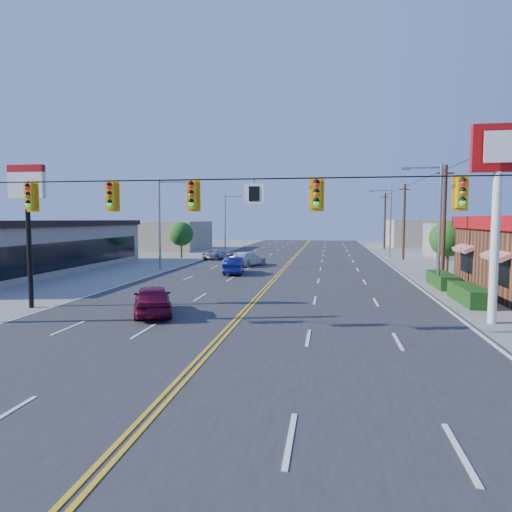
# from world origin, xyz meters

# --- Properties ---
(ground) EXTENTS (160.00, 160.00, 0.00)m
(ground) POSITION_xyz_m (0.00, 0.00, 0.00)
(ground) COLOR gray
(ground) RESTS_ON ground
(road) EXTENTS (20.00, 120.00, 0.06)m
(road) POSITION_xyz_m (0.00, 20.00, 0.03)
(road) COLOR #2D2D30
(road) RESTS_ON ground
(signal_span) EXTENTS (24.32, 0.34, 9.00)m
(signal_span) POSITION_xyz_m (-0.12, 0.00, 4.89)
(signal_span) COLOR #47301E
(signal_span) RESTS_ON ground
(kfc_pylon) EXTENTS (2.20, 0.36, 8.50)m
(kfc_pylon) POSITION_xyz_m (11.00, 4.00, 6.04)
(kfc_pylon) COLOR white
(kfc_pylon) RESTS_ON ground
(strip_mall) EXTENTS (10.40, 26.40, 4.40)m
(strip_mall) POSITION_xyz_m (-22.00, 18.00, 2.25)
(strip_mall) COLOR tan
(strip_mall) RESTS_ON ground
(pizza_hut_sign) EXTENTS (1.90, 0.30, 6.85)m
(pizza_hut_sign) POSITION_xyz_m (-11.00, 4.00, 5.18)
(pizza_hut_sign) COLOR black
(pizza_hut_sign) RESTS_ON ground
(streetlight_se) EXTENTS (2.55, 0.25, 8.00)m
(streetlight_se) POSITION_xyz_m (10.79, 14.00, 4.51)
(streetlight_se) COLOR gray
(streetlight_se) RESTS_ON ground
(streetlight_ne) EXTENTS (2.55, 0.25, 8.00)m
(streetlight_ne) POSITION_xyz_m (10.79, 38.00, 4.51)
(streetlight_ne) COLOR gray
(streetlight_ne) RESTS_ON ground
(streetlight_sw) EXTENTS (2.55, 0.25, 8.00)m
(streetlight_sw) POSITION_xyz_m (-10.79, 22.00, 4.51)
(streetlight_sw) COLOR gray
(streetlight_sw) RESTS_ON ground
(streetlight_nw) EXTENTS (2.55, 0.25, 8.00)m
(streetlight_nw) POSITION_xyz_m (-10.79, 48.00, 4.51)
(streetlight_nw) COLOR gray
(streetlight_nw) RESTS_ON ground
(utility_pole_near) EXTENTS (0.28, 0.28, 8.40)m
(utility_pole_near) POSITION_xyz_m (12.20, 18.00, 4.20)
(utility_pole_near) COLOR #47301E
(utility_pole_near) RESTS_ON ground
(utility_pole_mid) EXTENTS (0.28, 0.28, 8.40)m
(utility_pole_mid) POSITION_xyz_m (12.20, 36.00, 4.20)
(utility_pole_mid) COLOR #47301E
(utility_pole_mid) RESTS_ON ground
(utility_pole_far) EXTENTS (0.28, 0.28, 8.40)m
(utility_pole_far) POSITION_xyz_m (12.20, 54.00, 4.20)
(utility_pole_far) COLOR #47301E
(utility_pole_far) RESTS_ON ground
(tree_kfc_rear) EXTENTS (2.94, 2.94, 4.41)m
(tree_kfc_rear) POSITION_xyz_m (13.50, 22.00, 2.93)
(tree_kfc_rear) COLOR #47301E
(tree_kfc_rear) RESTS_ON ground
(tree_west) EXTENTS (2.80, 2.80, 4.20)m
(tree_west) POSITION_xyz_m (-13.00, 34.00, 2.79)
(tree_west) COLOR #47301E
(tree_west) RESTS_ON ground
(bld_east_mid) EXTENTS (12.00, 10.00, 4.00)m
(bld_east_mid) POSITION_xyz_m (22.00, 40.00, 2.00)
(bld_east_mid) COLOR gray
(bld_east_mid) RESTS_ON ground
(bld_west_far) EXTENTS (11.00, 12.00, 4.20)m
(bld_west_far) POSITION_xyz_m (-20.00, 48.00, 2.10)
(bld_west_far) COLOR tan
(bld_west_far) RESTS_ON ground
(bld_east_far) EXTENTS (10.00, 10.00, 4.40)m
(bld_east_far) POSITION_xyz_m (19.00, 62.00, 2.20)
(bld_east_far) COLOR tan
(bld_east_far) RESTS_ON ground
(car_magenta) EXTENTS (3.15, 4.48, 1.42)m
(car_magenta) POSITION_xyz_m (-4.12, 3.09, 0.71)
(car_magenta) COLOR maroon
(car_magenta) RESTS_ON ground
(car_blue) EXTENTS (1.94, 4.29, 1.37)m
(car_blue) POSITION_xyz_m (-3.67, 19.31, 0.68)
(car_blue) COLOR navy
(car_blue) RESTS_ON ground
(car_white) EXTENTS (3.54, 5.02, 1.35)m
(car_white) POSITION_xyz_m (-3.70, 25.78, 0.68)
(car_white) COLOR silver
(car_white) RESTS_ON ground
(car_silver) EXTENTS (3.30, 4.44, 1.12)m
(car_silver) POSITION_xyz_m (-8.16, 32.45, 0.56)
(car_silver) COLOR #AAA9AE
(car_silver) RESTS_ON ground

